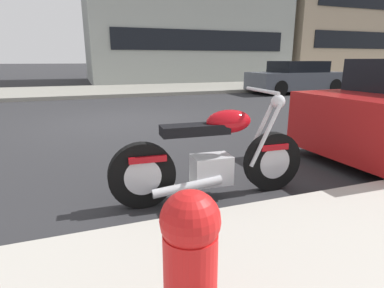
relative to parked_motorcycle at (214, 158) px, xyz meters
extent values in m
plane|color=#28282B|center=(-0.34, 4.51, -0.43)|extent=(260.00, 260.00, 0.00)
cube|color=gray|center=(11.66, 11.93, -0.36)|extent=(120.00, 5.00, 0.14)
cube|color=silver|center=(-0.34, 0.19, -0.43)|extent=(0.12, 2.20, 0.01)
cylinder|color=black|center=(0.70, -0.03, -0.11)|extent=(0.66, 0.14, 0.65)
cylinder|color=silver|center=(0.70, -0.03, -0.11)|extent=(0.36, 0.14, 0.36)
cylinder|color=black|center=(-0.74, 0.04, -0.11)|extent=(0.66, 0.14, 0.65)
cylinder|color=silver|center=(-0.74, 0.04, -0.11)|extent=(0.36, 0.14, 0.36)
cube|color=silver|center=(-0.02, 0.00, -0.12)|extent=(0.41, 0.28, 0.30)
cube|color=black|center=(-0.20, 0.01, 0.31)|extent=(0.69, 0.25, 0.10)
ellipsoid|color=#B20C14|center=(0.16, 0.00, 0.37)|extent=(0.49, 0.26, 0.24)
cube|color=#B20C14|center=(-0.69, 0.03, 0.07)|extent=(0.37, 0.20, 0.06)
cube|color=#B20C14|center=(0.68, -0.03, 0.07)|extent=(0.33, 0.17, 0.06)
cylinder|color=silver|center=(0.55, 0.05, 0.21)|extent=(0.34, 0.06, 0.65)
cylinder|color=silver|center=(0.55, -0.09, 0.21)|extent=(0.34, 0.06, 0.65)
cylinder|color=silver|center=(0.52, -0.02, 0.67)|extent=(0.06, 0.62, 0.04)
sphere|color=silver|center=(0.72, -0.03, 0.55)|extent=(0.15, 0.15, 0.15)
cylinder|color=silver|center=(-0.33, -0.12, -0.22)|extent=(0.71, 0.12, 0.16)
cylinder|color=black|center=(2.48, 1.07, -0.12)|extent=(0.63, 0.24, 0.62)
cube|color=#4C515B|center=(7.78, 8.71, 0.10)|extent=(4.25, 1.81, 0.74)
cube|color=black|center=(7.81, 8.71, 0.70)|extent=(2.13, 1.64, 0.47)
cylinder|color=black|center=(6.40, 7.90, -0.12)|extent=(0.62, 0.23, 0.62)
cylinder|color=black|center=(6.38, 9.49, -0.12)|extent=(0.62, 0.23, 0.62)
cylinder|color=black|center=(9.19, 7.93, -0.12)|extent=(0.62, 0.23, 0.62)
cylinder|color=black|center=(9.17, 9.52, -0.12)|extent=(0.62, 0.23, 0.62)
sphere|color=red|center=(-0.89, -1.78, 0.38)|extent=(0.24, 0.24, 0.24)
cylinder|color=red|center=(-0.89, -1.64, 0.04)|extent=(0.10, 0.08, 0.10)
cube|color=black|center=(5.60, 14.20, 2.03)|extent=(10.18, 0.06, 1.10)
cube|color=black|center=(18.29, 14.20, 2.27)|extent=(10.06, 0.06, 1.10)
cube|color=black|center=(18.29, 14.20, 4.81)|extent=(10.06, 0.06, 1.10)
camera|label=1|loc=(-1.25, -2.79, 0.98)|focal=29.14mm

